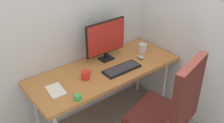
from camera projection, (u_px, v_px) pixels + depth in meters
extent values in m
plane|color=slate|center=(106.00, 120.00, 3.06)|extent=(8.00, 8.00, 0.00)
cube|color=#B27038|center=(105.00, 70.00, 2.71)|extent=(1.60, 0.63, 0.04)
cylinder|color=#B2B5BA|center=(164.00, 83.00, 3.12)|extent=(0.04, 0.04, 0.67)
cylinder|color=#B2B5BA|center=(37.00, 113.00, 2.66)|extent=(0.04, 0.04, 0.67)
cylinder|color=#B2B5BA|center=(139.00, 68.00, 3.42)|extent=(0.04, 0.04, 0.67)
cube|color=#4C1E19|center=(158.00, 117.00, 2.46)|extent=(0.62, 0.59, 0.10)
cube|color=#4C1E19|center=(187.00, 96.00, 2.15)|extent=(0.47, 0.18, 0.63)
cube|color=black|center=(106.00, 59.00, 2.87)|extent=(0.15, 0.12, 0.01)
cube|color=black|center=(106.00, 55.00, 2.86)|extent=(0.04, 0.02, 0.08)
cube|color=black|center=(105.00, 37.00, 2.75)|extent=(0.48, 0.02, 0.36)
cube|color=#B2261E|center=(106.00, 38.00, 2.74)|extent=(0.46, 0.01, 0.34)
cube|color=black|center=(122.00, 69.00, 2.68)|extent=(0.41, 0.16, 0.02)
cube|color=#333338|center=(122.00, 68.00, 2.67)|extent=(0.37, 0.13, 0.00)
ellipsoid|color=#9EA0A5|center=(141.00, 57.00, 2.87)|extent=(0.08, 0.10, 0.04)
cylinder|color=silver|center=(143.00, 48.00, 2.99)|extent=(0.09, 0.09, 0.10)
cylinder|color=silver|center=(142.00, 44.00, 2.96)|extent=(0.03, 0.01, 0.11)
cylinder|color=silver|center=(143.00, 43.00, 2.97)|extent=(0.03, 0.01, 0.11)
torus|color=purple|center=(143.00, 47.00, 2.99)|extent=(0.03, 0.04, 0.01)
cylinder|color=purple|center=(144.00, 44.00, 2.98)|extent=(0.01, 0.02, 0.13)
cube|color=silver|center=(56.00, 91.00, 2.36)|extent=(0.15, 0.22, 0.01)
cylinder|color=red|center=(85.00, 75.00, 2.52)|extent=(0.08, 0.08, 0.09)
torus|color=red|center=(90.00, 73.00, 2.55)|extent=(0.05, 0.01, 0.05)
cube|color=#3FAD59|center=(77.00, 97.00, 2.25)|extent=(0.05, 0.05, 0.05)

